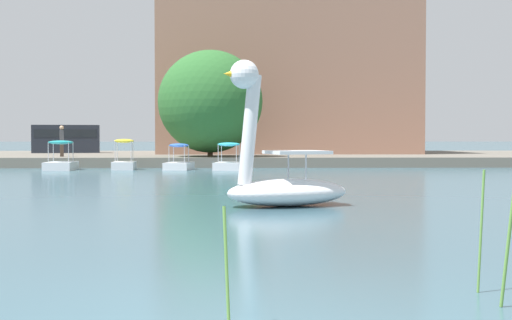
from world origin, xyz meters
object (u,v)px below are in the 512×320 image
object	(u,v)px
pedal_boat_blue	(179,161)
pedal_boat_teal	(61,161)
parked_van	(66,138)
swan_boat	(280,174)
person_on_path	(62,140)
pedal_boat_yellow	(124,160)
tree_willow_overhanging	(210,101)
pedal_boat_cyan	(229,162)

from	to	relation	value
pedal_boat_blue	pedal_boat_teal	distance (m)	5.97
pedal_boat_teal	parked_van	xyz separation A→B (m)	(-3.34, 14.91, 1.18)
swan_boat	person_on_path	world-z (taller)	swan_boat
pedal_boat_yellow	pedal_boat_blue	bearing A→B (deg)	-1.59
pedal_boat_blue	person_on_path	distance (m)	8.35
pedal_boat_blue	pedal_boat_yellow	size ratio (longest dim) A/B	1.18
pedal_boat_teal	tree_willow_overhanging	world-z (taller)	tree_willow_overhanging
parked_van	pedal_boat_blue	bearing A→B (deg)	-57.81
swan_boat	person_on_path	size ratio (longest dim) A/B	1.93
person_on_path	parked_van	world-z (taller)	parked_van
pedal_boat_yellow	tree_willow_overhanging	size ratio (longest dim) A/B	0.23
tree_willow_overhanging	parked_van	size ratio (longest dim) A/B	1.68
pedal_boat_yellow	person_on_path	world-z (taller)	person_on_path
person_on_path	pedal_boat_blue	bearing A→B (deg)	-31.80
pedal_boat_teal	person_on_path	xyz separation A→B (m)	(-1.07, 4.49, 1.08)
pedal_boat_cyan	pedal_boat_teal	size ratio (longest dim) A/B	1.07
pedal_boat_teal	person_on_path	world-z (taller)	person_on_path
pedal_boat_cyan	pedal_boat_yellow	xyz separation A→B (m)	(-5.36, 0.39, 0.05)
pedal_boat_blue	person_on_path	bearing A→B (deg)	148.20
swan_boat	pedal_boat_cyan	distance (m)	19.05
swan_boat	parked_van	world-z (taller)	swan_boat
pedal_boat_cyan	person_on_path	bearing A→B (deg)	154.03
pedal_boat_blue	tree_willow_overhanging	bearing A→B (deg)	71.60
person_on_path	swan_boat	bearing A→B (deg)	-65.00
tree_willow_overhanging	parked_van	distance (m)	15.14
swan_boat	pedal_boat_teal	world-z (taller)	swan_boat
pedal_boat_cyan	pedal_boat_yellow	bearing A→B (deg)	175.86
swan_boat	pedal_boat_yellow	xyz separation A→B (m)	(-6.80, 19.38, -0.29)
pedal_boat_yellow	pedal_boat_cyan	bearing A→B (deg)	-4.14
parked_van	tree_willow_overhanging	bearing A→B (deg)	-44.27
pedal_boat_yellow	person_on_path	xyz separation A→B (m)	(-4.23, 4.28, 1.06)
person_on_path	pedal_boat_yellow	bearing A→B (deg)	-45.37
pedal_boat_teal	person_on_path	size ratio (longest dim) A/B	1.34
pedal_boat_yellow	person_on_path	distance (m)	6.11
pedal_boat_teal	pedal_boat_yellow	bearing A→B (deg)	3.72
swan_boat	pedal_boat_cyan	world-z (taller)	swan_boat
swan_boat	tree_willow_overhanging	bearing A→B (deg)	96.19
swan_boat	pedal_boat_yellow	world-z (taller)	swan_boat
pedal_boat_blue	parked_van	world-z (taller)	parked_van
pedal_boat_blue	pedal_boat_cyan	bearing A→B (deg)	-6.92
person_on_path	pedal_boat_teal	bearing A→B (deg)	-76.63
pedal_boat_cyan	pedal_boat_blue	size ratio (longest dim) A/B	1.12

